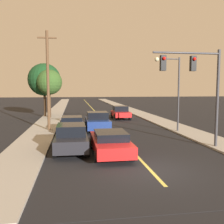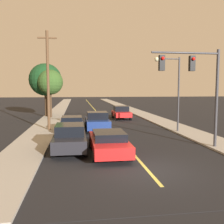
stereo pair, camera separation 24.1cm
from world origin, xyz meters
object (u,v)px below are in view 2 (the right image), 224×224
at_px(car_outer_lane_front, 70,137).
at_px(traffic_signal_mast, 196,78).
at_px(tree_left_near, 45,80).
at_px(car_near_lane_front, 109,142).
at_px(utility_pole_left, 48,79).
at_px(car_far_oncoming, 121,112).
at_px(car_near_lane_second, 97,121).
at_px(tree_left_far, 50,82).
at_px(car_outer_lane_second, 72,124).
at_px(streetlamp_right, 172,83).

distance_m(car_outer_lane_front, traffic_signal_mast, 8.35).
bearing_deg(tree_left_near, traffic_signal_mast, -59.81).
height_order(car_near_lane_front, utility_pole_left, utility_pole_left).
xyz_separation_m(car_far_oncoming, utility_pole_left, (-7.78, -7.65, 3.70)).
bearing_deg(car_near_lane_second, tree_left_far, 115.89).
xyz_separation_m(car_outer_lane_second, car_far_oncoming, (5.79, 8.54, 0.07)).
xyz_separation_m(traffic_signal_mast, streetlamp_right, (0.74, 5.67, -0.16)).
bearing_deg(car_near_lane_front, car_near_lane_second, 90.00).
bearing_deg(car_near_lane_second, car_outer_lane_front, -107.96).
bearing_deg(car_far_oncoming, car_outer_lane_front, 68.84).
distance_m(car_far_oncoming, traffic_signal_mast, 16.03).
distance_m(car_outer_lane_front, streetlamp_right, 10.29).
distance_m(traffic_signal_mast, streetlamp_right, 5.72).
relative_size(car_far_oncoming, tree_left_near, 0.57).
relative_size(utility_pole_left, tree_left_far, 1.43).
relative_size(car_near_lane_front, car_near_lane_second, 1.19).
xyz_separation_m(traffic_signal_mast, tree_left_near, (-11.08, 19.05, 0.50)).
xyz_separation_m(car_outer_lane_front, tree_left_near, (-3.53, 18.47, 4.02)).
relative_size(car_near_lane_second, car_outer_lane_front, 0.88).
distance_m(car_near_lane_second, car_outer_lane_front, 7.06).
height_order(car_far_oncoming, utility_pole_left, utility_pole_left).
bearing_deg(car_far_oncoming, car_near_lane_front, 77.30).
distance_m(traffic_signal_mast, tree_left_near, 22.04).
bearing_deg(utility_pole_left, car_near_lane_front, -63.59).
bearing_deg(car_outer_lane_second, tree_left_far, 104.74).
height_order(car_near_lane_front, car_near_lane_second, car_near_lane_second).
bearing_deg(streetlamp_right, car_near_lane_second, 165.02).
xyz_separation_m(car_near_lane_front, car_outer_lane_front, (-2.18, 1.08, 0.12)).
bearing_deg(car_outer_lane_second, car_near_lane_front, -73.80).
bearing_deg(car_near_lane_second, car_far_oncoming, 66.32).
xyz_separation_m(traffic_signal_mast, utility_pole_left, (-9.54, 7.89, 0.16)).
height_order(car_near_lane_front, car_outer_lane_second, car_outer_lane_second).
bearing_deg(tree_left_far, car_near_lane_front, -74.65).
bearing_deg(tree_left_near, utility_pole_left, -82.11).
relative_size(car_near_lane_second, car_far_oncoming, 1.06).
relative_size(car_far_oncoming, tree_left_far, 0.65).
distance_m(streetlamp_right, utility_pole_left, 10.51).
bearing_deg(tree_left_near, car_near_lane_second, -64.08).
xyz_separation_m(car_near_lane_second, car_outer_lane_second, (-2.18, -0.31, -0.11)).
distance_m(car_near_lane_front, tree_left_far, 19.00).
distance_m(car_far_oncoming, streetlamp_right, 10.73).
xyz_separation_m(car_outer_lane_second, tree_left_near, (-3.53, 12.05, 4.10)).
height_order(car_near_lane_second, streetlamp_right, streetlamp_right).
height_order(car_near_lane_front, streetlamp_right, streetlamp_right).
xyz_separation_m(car_near_lane_second, traffic_signal_mast, (5.37, -7.30, 3.49)).
height_order(car_near_lane_second, car_far_oncoming, car_near_lane_second).
distance_m(car_outer_lane_second, utility_pole_left, 4.35).
height_order(streetlamp_right, tree_left_near, tree_left_near).
relative_size(traffic_signal_mast, tree_left_far, 1.00).
height_order(car_near_lane_second, tree_left_near, tree_left_near).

